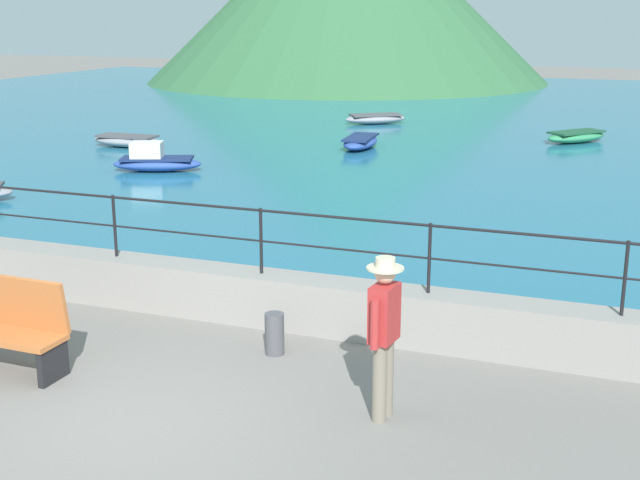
% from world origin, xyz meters
% --- Properties ---
extents(ground_plane, '(120.00, 120.00, 0.00)m').
position_xyz_m(ground_plane, '(0.00, 0.00, 0.00)').
color(ground_plane, slate).
extents(promenade_wall, '(20.00, 0.56, 0.70)m').
position_xyz_m(promenade_wall, '(0.00, 3.20, 0.35)').
color(promenade_wall, gray).
rests_on(promenade_wall, ground).
extents(railing, '(18.44, 0.04, 0.90)m').
position_xyz_m(railing, '(0.00, 3.20, 1.34)').
color(railing, black).
rests_on(railing, promenade_wall).
extents(lake_water, '(64.00, 44.32, 0.06)m').
position_xyz_m(lake_water, '(0.00, 25.84, 0.03)').
color(lake_water, '#236B89').
rests_on(lake_water, ground).
extents(bench_main, '(1.71, 0.58, 1.13)m').
position_xyz_m(bench_main, '(-2.24, 0.71, 0.56)').
color(bench_main, '#B76633').
rests_on(bench_main, ground).
extents(person_walking, '(0.38, 0.57, 1.75)m').
position_xyz_m(person_walking, '(2.35, 1.08, 0.98)').
color(person_walking, slate).
rests_on(person_walking, ground).
extents(bollard, '(0.24, 0.24, 0.53)m').
position_xyz_m(bollard, '(0.61, 2.24, 0.26)').
color(bollard, '#4C4C51').
rests_on(bollard, ground).
extents(boat_0, '(1.09, 2.37, 0.36)m').
position_xyz_m(boat_0, '(-3.35, 17.71, 0.26)').
color(boat_0, '#2D4C9E').
rests_on(boat_0, lake_water).
extents(boat_1, '(2.39, 2.08, 0.36)m').
position_xyz_m(boat_1, '(-4.63, 23.34, 0.26)').
color(boat_1, gray).
rests_on(boat_1, lake_water).
extents(boat_2, '(2.31, 0.91, 0.36)m').
position_xyz_m(boat_2, '(-10.14, 15.40, 0.26)').
color(boat_2, gray).
rests_on(boat_2, lake_water).
extents(boat_3, '(2.15, 2.35, 0.36)m').
position_xyz_m(boat_3, '(2.69, 21.26, 0.26)').
color(boat_3, '#338C59').
rests_on(boat_3, lake_water).
extents(boat_5, '(2.47, 1.67, 0.76)m').
position_xyz_m(boat_5, '(-7.19, 12.20, 0.33)').
color(boat_5, '#2D4C9E').
rests_on(boat_5, lake_water).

